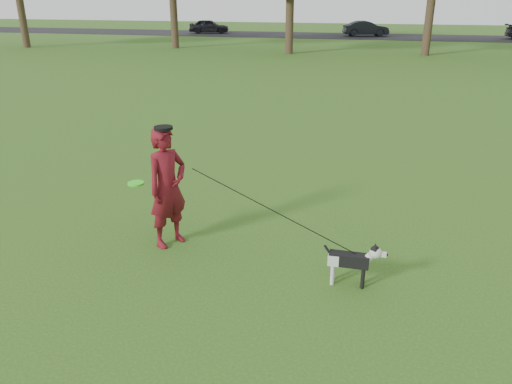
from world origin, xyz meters
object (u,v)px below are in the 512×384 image
(dog, at_px, (354,259))
(car_mid, at_px, (366,29))
(man, at_px, (168,188))
(car_left, at_px, (209,26))

(dog, relative_size, car_mid, 0.21)
(dog, height_order, car_mid, car_mid)
(man, distance_m, car_left, 41.44)
(man, distance_m, car_mid, 39.43)
(dog, bearing_deg, car_mid, 92.02)
(man, xyz_separation_m, dog, (2.65, -0.51, -0.51))
(man, xyz_separation_m, car_left, (-12.80, 39.41, -0.24))
(man, relative_size, car_left, 0.49)
(car_mid, bearing_deg, car_left, 73.54)
(car_left, bearing_deg, car_mid, -101.70)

